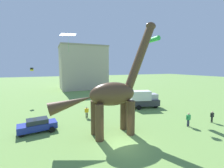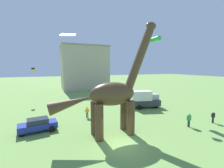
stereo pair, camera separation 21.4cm
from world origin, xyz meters
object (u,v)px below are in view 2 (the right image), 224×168
object	(u,v)px
person_photographer	(189,119)
kite_apex	(33,69)
person_watching_child	(213,116)
kite_mid_left	(153,39)
kite_near_high	(68,35)
parked_sedan_left	(38,125)
parked_box_truck	(144,99)
person_vendor_side	(87,111)
dinosaur_sculpture	(112,94)

from	to	relation	value
person_photographer	kite_apex	xyz separation A→B (m)	(-19.35, 22.92, 6.02)
person_watching_child	kite_mid_left	xyz separation A→B (m)	(-3.61, 8.90, 11.39)
kite_near_high	person_watching_child	bearing A→B (deg)	-5.08
parked_sedan_left	parked_box_truck	xyz separation A→B (m)	(17.65, 4.23, 0.84)
person_vendor_side	kite_near_high	xyz separation A→B (m)	(-3.23, -7.00, 9.55)
person_vendor_side	kite_apex	xyz separation A→B (m)	(-8.20, 14.52, 6.10)
kite_mid_left	person_watching_child	bearing A→B (deg)	-67.94
parked_box_truck	kite_near_high	xyz separation A→B (m)	(-14.39, -8.58, 8.89)
kite_near_high	kite_mid_left	size ratio (longest dim) A/B	0.61
parked_box_truck	person_photographer	distance (m)	10.00
person_photographer	person_watching_child	size ratio (longest dim) A/B	1.13
parked_box_truck	person_vendor_side	distance (m)	11.28
person_vendor_side	kite_near_high	bearing A→B (deg)	84.79
person_photographer	kite_near_high	world-z (taller)	kite_near_high
parked_sedan_left	person_vendor_side	size ratio (longest dim) A/B	2.68
kite_apex	kite_mid_left	distance (m)	25.07
parked_box_truck	person_vendor_side	world-z (taller)	parked_box_truck
dinosaur_sculpture	parked_box_truck	distance (m)	13.20
person_vendor_side	parked_box_truck	bearing A→B (deg)	-152.35
person_watching_child	person_photographer	bearing A→B (deg)	136.47
parked_box_truck	person_watching_child	world-z (taller)	parked_box_truck
person_watching_child	kite_mid_left	size ratio (longest dim) A/B	0.54
parked_box_truck	person_vendor_side	size ratio (longest dim) A/B	3.62
kite_apex	kite_mid_left	world-z (taller)	kite_mid_left
dinosaur_sculpture	kite_apex	world-z (taller)	dinosaur_sculpture
kite_near_high	kite_mid_left	world-z (taller)	kite_mid_left
dinosaur_sculpture	person_photographer	distance (m)	10.59
person_vendor_side	person_watching_child	distance (m)	17.61
person_photographer	kite_apex	bearing A→B (deg)	-2.29
kite_near_high	parked_box_truck	bearing A→B (deg)	30.81
parked_sedan_left	person_photographer	world-z (taller)	person_photographer
person_vendor_side	kite_apex	bearing A→B (deg)	-40.94
person_watching_child	dinosaur_sculpture	bearing A→B (deg)	131.94
kite_near_high	dinosaur_sculpture	bearing A→B (deg)	3.85
dinosaur_sculpture	parked_sedan_left	bearing A→B (deg)	153.56
dinosaur_sculpture	person_vendor_side	bearing A→B (deg)	102.02
kite_apex	person_vendor_side	bearing A→B (deg)	-60.53
person_photographer	person_watching_child	distance (m)	4.20
parked_sedan_left	kite_mid_left	world-z (taller)	kite_mid_left
person_vendor_side	dinosaur_sculpture	bearing A→B (deg)	120.67
kite_near_high	person_photographer	bearing A→B (deg)	-5.57
person_photographer	kite_mid_left	distance (m)	14.22
parked_box_truck	kite_near_high	world-z (taller)	kite_near_high
parked_sedan_left	kite_mid_left	size ratio (longest dim) A/B	1.51
kite_apex	parked_sedan_left	bearing A→B (deg)	-84.33
dinosaur_sculpture	parked_sedan_left	world-z (taller)	dinosaur_sculpture
parked_sedan_left	person_photographer	distance (m)	18.56
parked_box_truck	person_photographer	xyz separation A→B (m)	(-0.01, -9.98, -0.57)
kite_near_high	kite_apex	bearing A→B (deg)	103.01
person_vendor_side	parked_sedan_left	bearing A→B (deg)	41.78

